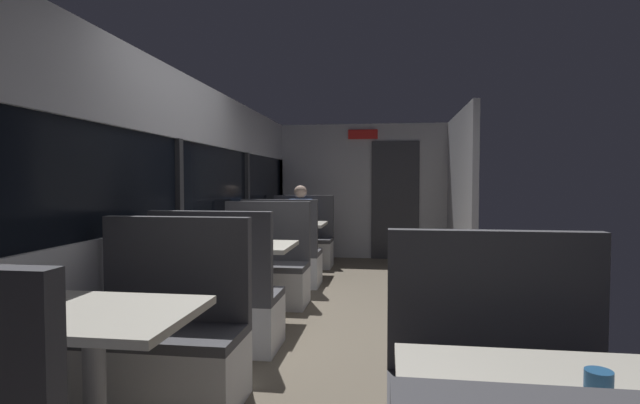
{
  "coord_description": "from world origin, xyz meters",
  "views": [
    {
      "loc": [
        0.42,
        -4.06,
        1.32
      ],
      "look_at": [
        -0.56,
        2.9,
        1.02
      ],
      "focal_mm": 26.92,
      "sensor_mm": 36.0,
      "label": 1
    }
  ],
  "objects_px": {
    "dining_table_far_window": "(293,230)",
    "seated_passenger": "(301,232)",
    "dining_table_near_window": "(93,332)",
    "coffee_cup_primary": "(599,388)",
    "bench_near_window_facing_entry": "(165,347)",
    "dining_table_mid_window": "(244,255)",
    "bench_mid_window_facing_entry": "(264,274)",
    "bench_mid_window_facing_end": "(219,308)",
    "bench_far_window_facing_entry": "(302,245)",
    "bench_far_window_facing_end": "(282,260)"
  },
  "relations": [
    {
      "from": "dining_table_far_window",
      "to": "seated_passenger",
      "type": "relative_size",
      "value": 0.71
    },
    {
      "from": "bench_mid_window_facing_entry",
      "to": "bench_far_window_facing_entry",
      "type": "bearing_deg",
      "value": 90.0
    },
    {
      "from": "dining_table_far_window",
      "to": "coffee_cup_primary",
      "type": "relative_size",
      "value": 10.0
    },
    {
      "from": "bench_mid_window_facing_entry",
      "to": "dining_table_far_window",
      "type": "distance_m",
      "value": 1.64
    },
    {
      "from": "dining_table_near_window",
      "to": "coffee_cup_primary",
      "type": "relative_size",
      "value": 10.0
    },
    {
      "from": "dining_table_near_window",
      "to": "coffee_cup_primary",
      "type": "height_order",
      "value": "coffee_cup_primary"
    },
    {
      "from": "coffee_cup_primary",
      "to": "bench_far_window_facing_end",
      "type": "bearing_deg",
      "value": 112.08
    },
    {
      "from": "dining_table_mid_window",
      "to": "coffee_cup_primary",
      "type": "relative_size",
      "value": 10.0
    },
    {
      "from": "seated_passenger",
      "to": "bench_far_window_facing_end",
      "type": "bearing_deg",
      "value": -90.0
    },
    {
      "from": "bench_near_window_facing_entry",
      "to": "bench_mid_window_facing_entry",
      "type": "xyz_separation_m",
      "value": [
        0.0,
        2.31,
        0.0
      ]
    },
    {
      "from": "bench_near_window_facing_entry",
      "to": "dining_table_far_window",
      "type": "bearing_deg",
      "value": 90.0
    },
    {
      "from": "coffee_cup_primary",
      "to": "bench_near_window_facing_entry",
      "type": "bearing_deg",
      "value": 143.85
    },
    {
      "from": "bench_mid_window_facing_end",
      "to": "bench_mid_window_facing_entry",
      "type": "relative_size",
      "value": 1.0
    },
    {
      "from": "bench_far_window_facing_end",
      "to": "bench_far_window_facing_entry",
      "type": "xyz_separation_m",
      "value": [
        0.0,
        1.4,
        0.0
      ]
    },
    {
      "from": "bench_far_window_facing_entry",
      "to": "seated_passenger",
      "type": "xyz_separation_m",
      "value": [
        0.0,
        -0.07,
        0.21
      ]
    },
    {
      "from": "bench_near_window_facing_entry",
      "to": "dining_table_near_window",
      "type": "bearing_deg",
      "value": -90.0
    },
    {
      "from": "dining_table_far_window",
      "to": "coffee_cup_primary",
      "type": "xyz_separation_m",
      "value": [
        1.86,
        -5.28,
        0.15
      ]
    },
    {
      "from": "bench_mid_window_facing_entry",
      "to": "bench_far_window_facing_entry",
      "type": "relative_size",
      "value": 1.0
    },
    {
      "from": "dining_table_near_window",
      "to": "dining_table_far_window",
      "type": "xyz_separation_m",
      "value": [
        0.0,
        4.62,
        0.0
      ]
    },
    {
      "from": "bench_near_window_facing_entry",
      "to": "bench_far_window_facing_end",
      "type": "relative_size",
      "value": 1.0
    },
    {
      "from": "dining_table_far_window",
      "to": "seated_passenger",
      "type": "bearing_deg",
      "value": 90.0
    },
    {
      "from": "dining_table_mid_window",
      "to": "bench_far_window_facing_entry",
      "type": "height_order",
      "value": "bench_far_window_facing_entry"
    },
    {
      "from": "bench_far_window_facing_entry",
      "to": "bench_far_window_facing_end",
      "type": "bearing_deg",
      "value": -90.0
    },
    {
      "from": "coffee_cup_primary",
      "to": "dining_table_near_window",
      "type": "bearing_deg",
      "value": 160.5
    },
    {
      "from": "dining_table_near_window",
      "to": "dining_table_mid_window",
      "type": "bearing_deg",
      "value": 90.0
    },
    {
      "from": "dining_table_far_window",
      "to": "bench_mid_window_facing_end",
      "type": "bearing_deg",
      "value": -90.0
    },
    {
      "from": "dining_table_mid_window",
      "to": "bench_far_window_facing_end",
      "type": "distance_m",
      "value": 1.64
    },
    {
      "from": "bench_far_window_facing_end",
      "to": "coffee_cup_primary",
      "type": "xyz_separation_m",
      "value": [
        1.86,
        -4.58,
        0.46
      ]
    },
    {
      "from": "dining_table_near_window",
      "to": "bench_mid_window_facing_end",
      "type": "relative_size",
      "value": 0.82
    },
    {
      "from": "dining_table_mid_window",
      "to": "bench_far_window_facing_entry",
      "type": "relative_size",
      "value": 0.82
    },
    {
      "from": "coffee_cup_primary",
      "to": "seated_passenger",
      "type": "bearing_deg",
      "value": 107.46
    },
    {
      "from": "bench_mid_window_facing_end",
      "to": "bench_far_window_facing_end",
      "type": "bearing_deg",
      "value": 90.0
    },
    {
      "from": "dining_table_mid_window",
      "to": "bench_mid_window_facing_entry",
      "type": "relative_size",
      "value": 0.82
    },
    {
      "from": "bench_near_window_facing_entry",
      "to": "bench_far_window_facing_entry",
      "type": "distance_m",
      "value": 4.62
    },
    {
      "from": "dining_table_near_window",
      "to": "bench_mid_window_facing_entry",
      "type": "bearing_deg",
      "value": 90.0
    },
    {
      "from": "bench_far_window_facing_entry",
      "to": "seated_passenger",
      "type": "relative_size",
      "value": 0.87
    },
    {
      "from": "dining_table_mid_window",
      "to": "bench_mid_window_facing_entry",
      "type": "height_order",
      "value": "bench_mid_window_facing_entry"
    },
    {
      "from": "bench_far_window_facing_entry",
      "to": "dining_table_far_window",
      "type": "bearing_deg",
      "value": -90.0
    },
    {
      "from": "dining_table_near_window",
      "to": "bench_far_window_facing_entry",
      "type": "distance_m",
      "value": 5.33
    },
    {
      "from": "dining_table_mid_window",
      "to": "bench_mid_window_facing_entry",
      "type": "bearing_deg",
      "value": 90.0
    },
    {
      "from": "dining_table_far_window",
      "to": "bench_far_window_facing_entry",
      "type": "height_order",
      "value": "bench_far_window_facing_entry"
    },
    {
      "from": "dining_table_near_window",
      "to": "bench_far_window_facing_end",
      "type": "distance_m",
      "value": 3.94
    },
    {
      "from": "dining_table_near_window",
      "to": "bench_mid_window_facing_end",
      "type": "bearing_deg",
      "value": 90.0
    },
    {
      "from": "dining_table_mid_window",
      "to": "coffee_cup_primary",
      "type": "distance_m",
      "value": 3.51
    },
    {
      "from": "bench_mid_window_facing_end",
      "to": "bench_mid_window_facing_entry",
      "type": "xyz_separation_m",
      "value": [
        0.0,
        1.4,
        0.0
      ]
    },
    {
      "from": "dining_table_near_window",
      "to": "seated_passenger",
      "type": "relative_size",
      "value": 0.71
    },
    {
      "from": "bench_near_window_facing_entry",
      "to": "dining_table_far_window",
      "type": "height_order",
      "value": "bench_near_window_facing_entry"
    },
    {
      "from": "dining_table_near_window",
      "to": "coffee_cup_primary",
      "type": "bearing_deg",
      "value": -19.5
    },
    {
      "from": "bench_near_window_facing_entry",
      "to": "bench_far_window_facing_end",
      "type": "bearing_deg",
      "value": 90.0
    },
    {
      "from": "dining_table_mid_window",
      "to": "bench_mid_window_facing_entry",
      "type": "xyz_separation_m",
      "value": [
        0.0,
        0.7,
        -0.31
      ]
    }
  ]
}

